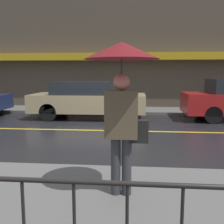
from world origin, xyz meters
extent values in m
plane|color=black|center=(0.00, 0.00, 0.00)|extent=(80.00, 80.00, 0.00)
cube|color=#60605E|center=(0.00, -4.96, 0.05)|extent=(28.00, 3.08, 0.10)
cube|color=#60605E|center=(0.00, 4.41, 0.05)|extent=(28.00, 1.99, 0.10)
cube|color=gold|center=(0.00, 0.00, 0.00)|extent=(25.20, 0.12, 0.01)
cube|color=#4C4238|center=(0.00, 5.56, 3.13)|extent=(28.00, 0.30, 6.25)
cube|color=#B79319|center=(0.00, 5.13, 2.60)|extent=(16.80, 0.55, 0.35)
cylinder|color=#333338|center=(0.88, -4.52, 0.50)|extent=(0.13, 0.13, 0.79)
cylinder|color=#333338|center=(1.03, -4.52, 0.50)|extent=(0.13, 0.13, 0.79)
cube|color=brown|center=(0.95, -4.52, 1.21)|extent=(0.43, 0.26, 0.63)
sphere|color=#C87161|center=(0.95, -4.52, 1.63)|extent=(0.22, 0.22, 0.22)
cylinder|color=#262628|center=(0.95, -4.52, 1.56)|extent=(0.02, 0.02, 0.71)
cone|color=maroon|center=(0.95, -4.52, 2.03)|extent=(0.97, 0.97, 0.22)
cube|color=black|center=(1.19, -4.52, 0.98)|extent=(0.24, 0.12, 0.30)
cube|color=tan|center=(-0.74, 2.30, 0.62)|extent=(4.45, 1.85, 0.68)
cube|color=#1E2328|center=(-0.91, 2.30, 1.21)|extent=(2.31, 1.70, 0.49)
cylinder|color=black|center=(0.64, 3.11, 0.33)|extent=(0.66, 0.22, 0.66)
cylinder|color=black|center=(0.64, 1.48, 0.33)|extent=(0.66, 0.22, 0.66)
cylinder|color=black|center=(-2.12, 3.11, 0.33)|extent=(0.66, 0.22, 0.66)
cylinder|color=black|center=(-2.12, 1.48, 0.33)|extent=(0.66, 0.22, 0.66)
cylinder|color=black|center=(3.86, 3.05, 0.31)|extent=(0.62, 0.22, 0.62)
cylinder|color=black|center=(3.86, 1.54, 0.31)|extent=(0.62, 0.22, 0.62)
camera|label=1|loc=(1.14, -7.91, 1.72)|focal=42.00mm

